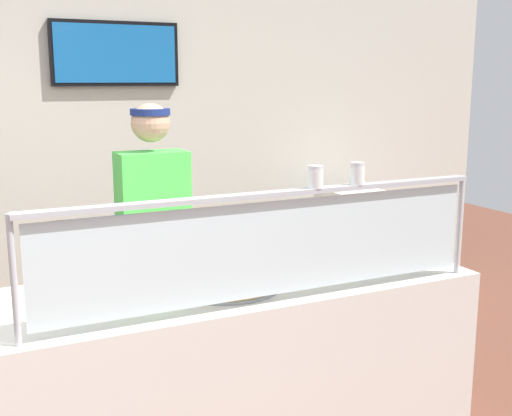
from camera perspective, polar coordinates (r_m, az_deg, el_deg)
name	(u,v)px	position (r m, az deg, el deg)	size (l,w,h in m)	color
ground_plane	(198,409)	(3.94, -5.19, -17.29)	(12.00, 12.00, 0.00)	brown
shop_rear_unit	(125,151)	(4.87, -11.55, 4.94)	(6.64, 0.13, 2.70)	beige
serving_counter	(241,376)	(3.22, -1.38, -14.62)	(2.24, 0.78, 0.95)	silver
sneeze_guard	(273,234)	(2.67, 1.49, -2.35)	(2.06, 0.06, 0.48)	#B2B5BC
pizza_tray	(225,283)	(2.97, -2.79, -6.67)	(0.51, 0.51, 0.04)	#9EA0A8
pizza_server	(222,280)	(2.93, -3.06, -6.43)	(0.07, 0.28, 0.01)	#ADAFB7
parmesan_shaker	(315,178)	(2.72, 5.27, 2.64)	(0.07, 0.07, 0.10)	white
pepper_flake_shaker	(357,175)	(2.84, 8.95, 2.92)	(0.07, 0.07, 0.10)	white
worker_figure	(155,240)	(3.62, -8.91, -2.85)	(0.41, 0.50, 1.76)	#23232D
prep_shelf	(347,259)	(5.28, 8.04, -4.54)	(0.70, 0.55, 0.90)	#B7BABF
pizza_box_stack	(349,197)	(5.17, 8.21, 0.98)	(0.44, 0.43, 0.13)	silver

